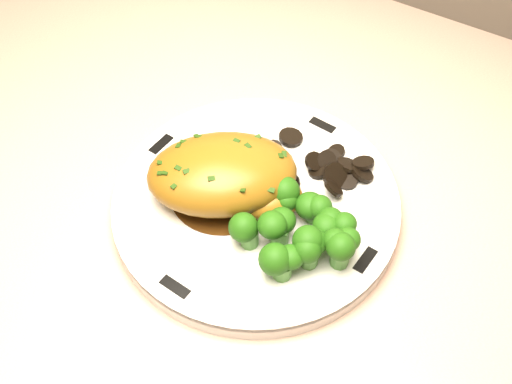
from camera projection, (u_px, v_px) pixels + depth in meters
The scene contains 10 objects.
counter at pixel (102, 256), 1.12m from camera, with size 2.15×0.71×1.05m.
plate at pixel (256, 204), 0.60m from camera, with size 0.27×0.27×0.02m, color silver.
rim_accent_0 at pixel (322, 125), 0.65m from camera, with size 0.03×0.01×0.00m, color black.
rim_accent_1 at pixel (161, 144), 0.64m from camera, with size 0.03×0.01×0.00m, color black.
rim_accent_2 at pixel (175, 287), 0.54m from camera, with size 0.03×0.01×0.00m, color black.
rim_accent_3 at pixel (365, 260), 0.55m from camera, with size 0.03×0.01×0.00m, color black.
gravy_pool at pixel (223, 192), 0.60m from camera, with size 0.10×0.10×0.00m, color #361D09.
chicken_breast at pixel (227, 176), 0.58m from camera, with size 0.17×0.16×0.05m.
mushroom_pile at pixel (317, 173), 0.61m from camera, with size 0.10×0.07×0.03m.
broccoli_florets at pixel (300, 231), 0.55m from camera, with size 0.10×0.09×0.04m.
Camera 1 is at (0.70, 1.29, 1.42)m, focal length 45.00 mm.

